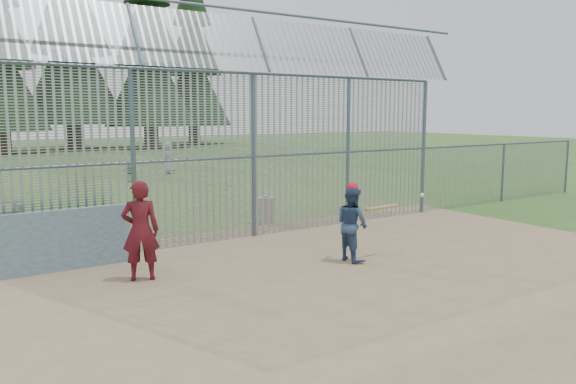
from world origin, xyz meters
TOP-DOWN VIEW (x-y plane):
  - ground at (0.00, 0.00)m, footprint 120.00×120.00m
  - dirt_infield at (0.00, -0.50)m, footprint 14.00×10.00m
  - dugout_wall at (-4.60, 2.90)m, footprint 2.50×0.12m
  - batter at (0.47, 0.34)m, footprint 0.60×0.76m
  - onlooker at (-3.61, 1.46)m, footprint 0.78×0.65m
  - bg_kid_standing at (3.87, 18.56)m, footprint 0.93×0.79m
  - bg_kid_seated at (1.05, 16.17)m, footprint 0.56×0.52m
  - batting_gear at (0.67, 0.30)m, footprint 1.81×0.55m
  - trash_can at (1.11, 4.74)m, footprint 0.56×0.56m
  - backstop_fence at (1.81, 3.43)m, footprint 20.09×0.81m
  - conifer_row at (1.93, 41.51)m, footprint 38.48×12.26m

SIDE VIEW (x-z plane):
  - ground at x=0.00m, z-range 0.00..0.00m
  - dirt_infield at x=0.00m, z-range 0.00..0.02m
  - trash_can at x=1.11m, z-range -0.03..0.79m
  - bg_kid_seated at x=1.05m, z-range 0.00..0.92m
  - dugout_wall at x=-4.60m, z-range 0.02..1.22m
  - batter at x=0.47m, z-range 0.02..1.56m
  - bg_kid_standing at x=3.87m, z-range 0.00..1.61m
  - onlooker at x=-3.61m, z-range 0.02..1.86m
  - batting_gear at x=0.67m, z-range 1.13..1.74m
  - backstop_fence at x=1.81m, z-range -0.29..5.01m
  - conifer_row at x=1.93m, z-range 0.73..20.93m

